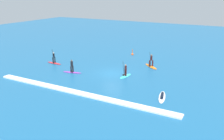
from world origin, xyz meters
TOP-DOWN VIEW (x-y plane):
  - ground_plane at (0.00, 0.00)m, footprint 120.00×120.00m
  - surfer_on_teal_board at (2.18, -0.25)m, footprint 0.98×2.56m
  - surfer_on_orange_board at (3.60, 5.63)m, footprint 2.92×2.70m
  - surfer_on_red_board at (-10.42, 0.00)m, footprint 2.86×0.86m
  - surfer_on_purple_board at (-5.06, -2.36)m, footprint 2.80×1.16m
  - surfer_on_white_board at (8.61, -4.55)m, footprint 1.47×3.34m
  - marker_buoy at (-1.88, 10.97)m, footprint 0.44×0.44m
  - wave_crest at (0.00, -8.02)m, footprint 23.31×0.90m

SIDE VIEW (x-z plane):
  - ground_plane at x=0.00m, z-range 0.00..0.00m
  - wave_crest at x=0.00m, z-range 0.00..0.18m
  - surfer_on_white_board at x=8.61m, z-range -0.07..0.32m
  - marker_buoy at x=-1.88m, z-range -0.40..0.72m
  - surfer_on_red_board at x=-10.42m, z-range -0.78..1.59m
  - surfer_on_teal_board at x=2.18m, z-range -0.64..1.45m
  - surfer_on_orange_board at x=3.60m, z-range -0.74..1.56m
  - surfer_on_purple_board at x=-5.06m, z-range -0.46..1.61m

